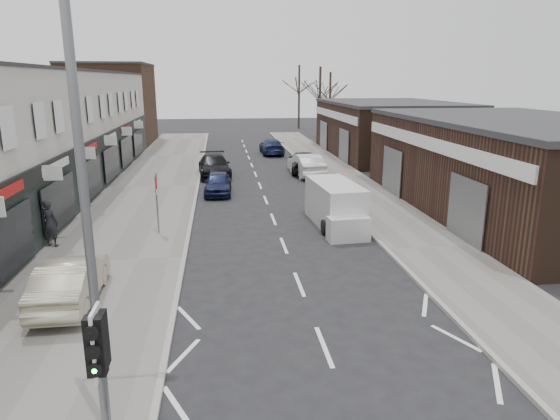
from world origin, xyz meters
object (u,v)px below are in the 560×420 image
object	(u,v)px
parked_car_left_b	(214,166)
parked_car_right_c	(272,146)
parked_car_right_b	(303,162)
white_van	(336,206)
parked_car_right_a	(306,165)
parked_car_left_a	(218,183)
street_lamp	(96,199)
pedestrian	(50,223)
traffic_light	(99,357)
warning_sign	(157,186)
sedan_on_pavement	(71,280)

from	to	relation	value
parked_car_left_b	parked_car_right_c	bearing A→B (deg)	59.77
parked_car_right_b	white_van	bearing A→B (deg)	89.82
parked_car_right_b	parked_car_left_b	bearing A→B (deg)	8.80
parked_car_right_a	parked_car_right_b	bearing A→B (deg)	-95.16
parked_car_left_a	parked_car_right_a	bearing A→B (deg)	41.49
street_lamp	parked_car_right_b	bearing A→B (deg)	73.45
pedestrian	parked_car_left_a	world-z (taller)	pedestrian
traffic_light	parked_car_right_b	xyz separation A→B (m)	(7.90, 28.22, -1.61)
parked_car_left_b	parked_car_left_a	bearing A→B (deg)	-91.43
street_lamp	parked_car_left_a	xyz separation A→B (m)	(1.88, 20.70, -3.97)
street_lamp	warning_sign	distance (m)	13.04
warning_sign	pedestrian	bearing A→B (deg)	-161.98
pedestrian	parked_car_right_b	distance (m)	20.06
parked_car_right_a	parked_car_right_b	world-z (taller)	parked_car_right_b
traffic_light	parked_car_right_a	distance (m)	28.13
traffic_light	parked_car_left_a	size ratio (longest dim) A/B	0.81
pedestrian	parked_car_right_b	world-z (taller)	pedestrian
pedestrian	parked_car_right_a	bearing A→B (deg)	-112.72
parked_car_left_a	parked_car_right_c	distance (m)	16.69
sedan_on_pavement	parked_car_right_a	distance (m)	22.32
white_van	parked_car_left_a	bearing A→B (deg)	122.21
sedan_on_pavement	pedestrian	distance (m)	5.93
pedestrian	warning_sign	bearing A→B (deg)	-142.99
pedestrian	parked_car_left_a	xyz separation A→B (m)	(6.56, 9.21, -0.43)
traffic_light	parked_car_right_a	bearing A→B (deg)	73.66
parked_car_left_b	white_van	bearing A→B (deg)	-70.39
white_van	parked_car_left_b	world-z (taller)	white_van
parked_car_right_a	street_lamp	bearing A→B (deg)	67.52
warning_sign	parked_car_right_c	bearing A→B (deg)	72.86
traffic_light	parked_car_right_b	world-z (taller)	traffic_light
sedan_on_pavement	parked_car_right_a	size ratio (longest dim) A/B	0.89
street_lamp	warning_sign	world-z (taller)	street_lamp
sedan_on_pavement	parked_car_left_b	distance (m)	20.75
sedan_on_pavement	parked_car_right_a	world-z (taller)	parked_car_right_a
parked_car_right_c	parked_car_right_b	bearing A→B (deg)	96.66
street_lamp	white_van	world-z (taller)	street_lamp
sedan_on_pavement	white_van	bearing A→B (deg)	-143.97
street_lamp	warning_sign	bearing A→B (deg)	92.84
warning_sign	white_van	size ratio (longest dim) A/B	0.52
parked_car_right_a	parked_car_right_c	xyz separation A→B (m)	(-1.30, 10.94, -0.09)
warning_sign	parked_car_left_a	bearing A→B (deg)	72.33
white_van	street_lamp	bearing A→B (deg)	-122.79
street_lamp	parked_car_right_b	distance (m)	28.43
parked_car_left_b	parked_car_right_c	size ratio (longest dim) A/B	1.09
parked_car_right_c	warning_sign	bearing A→B (deg)	71.86
parked_car_right_c	sedan_on_pavement	bearing A→B (deg)	72.38
warning_sign	white_van	bearing A→B (deg)	4.47
white_van	parked_car_right_c	world-z (taller)	white_van
warning_sign	parked_car_left_a	world-z (taller)	warning_sign
parked_car_left_b	pedestrian	bearing A→B (deg)	-116.93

